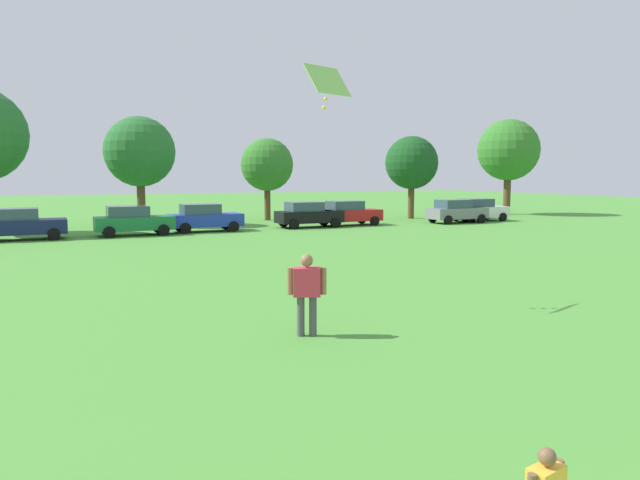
{
  "coord_description": "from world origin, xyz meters",
  "views": [
    {
      "loc": [
        -3.89,
        -0.41,
        3.42
      ],
      "look_at": [
        0.55,
        9.02,
        2.27
      ],
      "focal_mm": 33.12,
      "sensor_mm": 36.0,
      "label": 1
    }
  ],
  "objects_px": {
    "adult_bystander": "(307,288)",
    "parked_car_blue_3": "(205,218)",
    "parked_car_gray_6": "(456,211)",
    "tree_right": "(412,163)",
    "tree_far_right": "(508,150)",
    "tree_center_right": "(267,165)",
    "kite": "(327,82)",
    "parked_car_black_4": "(308,214)",
    "parked_car_navy_1": "(21,224)",
    "parked_car_red_5": "(348,213)",
    "tree_center_left": "(140,152)",
    "parked_car_white_7": "(478,210)",
    "parked_car_green_2": "(133,220)"
  },
  "relations": [
    {
      "from": "parked_car_white_7",
      "to": "tree_center_right",
      "type": "distance_m",
      "value": 16.19
    },
    {
      "from": "parked_car_gray_6",
      "to": "tree_center_left",
      "type": "relative_size",
      "value": 0.58
    },
    {
      "from": "kite",
      "to": "parked_car_green_2",
      "type": "height_order",
      "value": "kite"
    },
    {
      "from": "parked_car_green_2",
      "to": "parked_car_blue_3",
      "type": "bearing_deg",
      "value": 7.48
    },
    {
      "from": "parked_car_green_2",
      "to": "tree_far_right",
      "type": "height_order",
      "value": "tree_far_right"
    },
    {
      "from": "tree_center_right",
      "to": "kite",
      "type": "bearing_deg",
      "value": -107.15
    },
    {
      "from": "parked_car_gray_6",
      "to": "tree_right",
      "type": "distance_m",
      "value": 6.17
    },
    {
      "from": "parked_car_black_4",
      "to": "tree_center_right",
      "type": "distance_m",
      "value": 7.8
    },
    {
      "from": "parked_car_green_2",
      "to": "tree_center_left",
      "type": "bearing_deg",
      "value": 77.48
    },
    {
      "from": "parked_car_navy_1",
      "to": "parked_car_gray_6",
      "type": "bearing_deg",
      "value": -1.51
    },
    {
      "from": "parked_car_white_7",
      "to": "tree_far_right",
      "type": "relative_size",
      "value": 0.52
    },
    {
      "from": "parked_car_red_5",
      "to": "tree_far_right",
      "type": "distance_m",
      "value": 18.98
    },
    {
      "from": "parked_car_green_2",
      "to": "tree_center_right",
      "type": "relative_size",
      "value": 0.69
    },
    {
      "from": "kite",
      "to": "parked_car_blue_3",
      "type": "relative_size",
      "value": 0.31
    },
    {
      "from": "parked_car_white_7",
      "to": "tree_right",
      "type": "bearing_deg",
      "value": 123.88
    },
    {
      "from": "parked_car_blue_3",
      "to": "adult_bystander",
      "type": "bearing_deg",
      "value": -99.16
    },
    {
      "from": "parked_car_white_7",
      "to": "tree_center_left",
      "type": "xyz_separation_m",
      "value": [
        -23.28,
        6.77,
        4.11
      ]
    },
    {
      "from": "adult_bystander",
      "to": "parked_car_blue_3",
      "type": "xyz_separation_m",
      "value": [
        3.88,
        24.08,
        -0.19
      ]
    },
    {
      "from": "kite",
      "to": "parked_car_white_7",
      "type": "height_order",
      "value": "kite"
    },
    {
      "from": "parked_car_green_2",
      "to": "parked_car_white_7",
      "type": "bearing_deg",
      "value": -0.28
    },
    {
      "from": "tree_center_left",
      "to": "tree_center_right",
      "type": "distance_m",
      "value": 9.51
    },
    {
      "from": "tree_center_right",
      "to": "tree_right",
      "type": "bearing_deg",
      "value": -16.58
    },
    {
      "from": "tree_right",
      "to": "parked_car_black_4",
      "type": "bearing_deg",
      "value": -160.22
    },
    {
      "from": "tree_far_right",
      "to": "kite",
      "type": "bearing_deg",
      "value": -139.17
    },
    {
      "from": "adult_bystander",
      "to": "parked_car_blue_3",
      "type": "distance_m",
      "value": 24.39
    },
    {
      "from": "tree_center_left",
      "to": "adult_bystander",
      "type": "bearing_deg",
      "value": -92.04
    },
    {
      "from": "parked_car_navy_1",
      "to": "tree_right",
      "type": "relative_size",
      "value": 0.66
    },
    {
      "from": "parked_car_red_5",
      "to": "parked_car_gray_6",
      "type": "height_order",
      "value": "same"
    },
    {
      "from": "parked_car_green_2",
      "to": "tree_center_right",
      "type": "xyz_separation_m",
      "value": [
        10.91,
        7.57,
        3.33
      ]
    },
    {
      "from": "tree_center_right",
      "to": "tree_right",
      "type": "distance_m",
      "value": 11.34
    },
    {
      "from": "parked_car_white_7",
      "to": "tree_far_right",
      "type": "xyz_separation_m",
      "value": [
        7.39,
        5.05,
        4.7
      ]
    },
    {
      "from": "parked_car_navy_1",
      "to": "tree_center_right",
      "type": "relative_size",
      "value": 0.69
    },
    {
      "from": "parked_car_white_7",
      "to": "tree_center_right",
      "type": "bearing_deg",
      "value": 150.97
    },
    {
      "from": "adult_bystander",
      "to": "parked_car_gray_6",
      "type": "height_order",
      "value": "adult_bystander"
    },
    {
      "from": "parked_car_red_5",
      "to": "tree_center_left",
      "type": "bearing_deg",
      "value": 155.08
    },
    {
      "from": "parked_car_white_7",
      "to": "parked_car_navy_1",
      "type": "bearing_deg",
      "value": 179.75
    },
    {
      "from": "kite",
      "to": "parked_car_green_2",
      "type": "bearing_deg",
      "value": 95.62
    },
    {
      "from": "adult_bystander",
      "to": "kite",
      "type": "height_order",
      "value": "kite"
    },
    {
      "from": "tree_center_left",
      "to": "tree_right",
      "type": "relative_size",
      "value": 1.14
    },
    {
      "from": "tree_center_left",
      "to": "tree_center_right",
      "type": "xyz_separation_m",
      "value": [
        9.43,
        0.91,
        -0.79
      ]
    },
    {
      "from": "parked_car_gray_6",
      "to": "tree_right",
      "type": "height_order",
      "value": "tree_right"
    },
    {
      "from": "kite",
      "to": "tree_far_right",
      "type": "bearing_deg",
      "value": 40.83
    },
    {
      "from": "parked_car_white_7",
      "to": "tree_right",
      "type": "relative_size",
      "value": 0.66
    },
    {
      "from": "parked_car_blue_3",
      "to": "tree_right",
      "type": "relative_size",
      "value": 0.66
    },
    {
      "from": "parked_car_black_4",
      "to": "tree_far_right",
      "type": "height_order",
      "value": "tree_far_right"
    },
    {
      "from": "adult_bystander",
      "to": "tree_center_right",
      "type": "height_order",
      "value": "tree_center_right"
    },
    {
      "from": "parked_car_gray_6",
      "to": "tree_far_right",
      "type": "relative_size",
      "value": 0.52
    },
    {
      "from": "adult_bystander",
      "to": "parked_car_blue_3",
      "type": "bearing_deg",
      "value": -76.36
    },
    {
      "from": "adult_bystander",
      "to": "parked_car_gray_6",
      "type": "relative_size",
      "value": 0.41
    },
    {
      "from": "parked_car_black_4",
      "to": "tree_far_right",
      "type": "xyz_separation_m",
      "value": [
        21.0,
        4.42,
        4.7
      ]
    }
  ]
}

